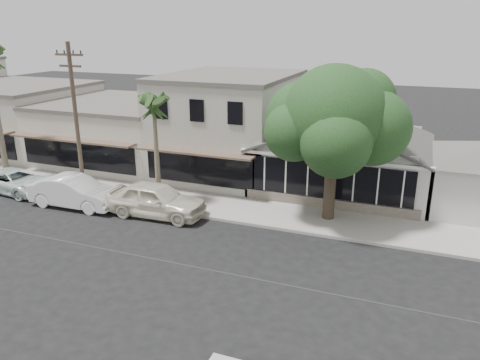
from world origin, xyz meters
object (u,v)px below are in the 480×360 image
at_px(car_2, 16,181).
at_px(shade_tree, 334,120).
at_px(utility_pole, 76,119).
at_px(car_0, 156,200).
at_px(car_1, 75,192).

xyz_separation_m(car_2, shade_tree, (18.73, 2.78, 4.64)).
distance_m(utility_pole, shade_tree, 14.33).
distance_m(utility_pole, car_0, 6.72).
relative_size(car_0, car_2, 1.08).
relative_size(car_0, car_1, 1.02).
distance_m(car_2, shade_tree, 19.49).
relative_size(utility_pole, car_2, 1.79).
distance_m(car_1, car_2, 5.04).
height_order(car_0, car_1, car_0).
height_order(car_1, shade_tree, shade_tree).
distance_m(car_0, car_1, 5.02).
distance_m(utility_pole, car_2, 6.16).
bearing_deg(utility_pole, car_1, -71.21).
bearing_deg(utility_pole, shade_tree, 8.55).
height_order(utility_pole, car_0, utility_pole).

